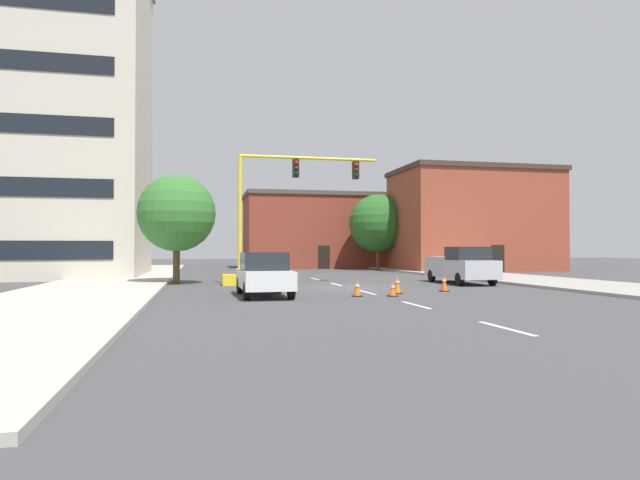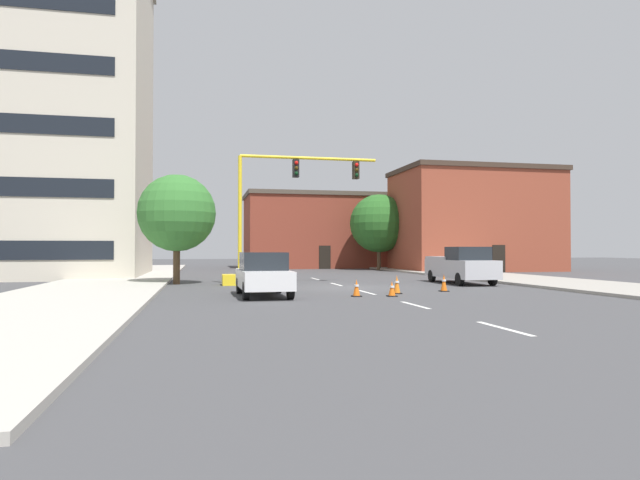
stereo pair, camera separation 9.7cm
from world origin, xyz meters
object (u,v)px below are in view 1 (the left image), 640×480
(pickup_truck_silver, at_px, (461,266))
(sedan_white_near_left, at_px, (264,274))
(tree_left_near, at_px, (177,213))
(traffic_cone_roadside_c, at_px, (397,285))
(traffic_cone_roadside_d, at_px, (444,283))
(traffic_signal_gantry, at_px, (259,243))
(traffic_cone_roadside_b, at_px, (357,288))
(tree_right_far, at_px, (378,223))
(traffic_cone_roadside_a, at_px, (392,289))

(pickup_truck_silver, height_order, sedan_white_near_left, pickup_truck_silver)
(tree_left_near, distance_m, sedan_white_near_left, 9.57)
(traffic_cone_roadside_c, bearing_deg, tree_left_near, 138.04)
(traffic_cone_roadside_c, bearing_deg, traffic_cone_roadside_d, 16.39)
(traffic_signal_gantry, distance_m, tree_left_near, 4.73)
(pickup_truck_silver, bearing_deg, traffic_cone_roadside_b, -139.60)
(traffic_cone_roadside_b, bearing_deg, traffic_signal_gantry, 110.47)
(traffic_signal_gantry, bearing_deg, tree_left_near, 163.28)
(tree_right_far, bearing_deg, sedan_white_near_left, -117.44)
(traffic_cone_roadside_b, height_order, traffic_cone_roadside_d, traffic_cone_roadside_d)
(tree_left_near, height_order, sedan_white_near_left, tree_left_near)
(traffic_cone_roadside_a, bearing_deg, traffic_cone_roadside_c, 61.61)
(sedan_white_near_left, distance_m, traffic_cone_roadside_a, 5.12)
(traffic_signal_gantry, relative_size, traffic_cone_roadside_a, 13.74)
(traffic_cone_roadside_a, distance_m, traffic_cone_roadside_d, 3.63)
(tree_left_near, distance_m, pickup_truck_silver, 15.52)
(traffic_signal_gantry, distance_m, pickup_truck_silver, 10.92)
(tree_left_near, bearing_deg, tree_right_far, 45.38)
(traffic_cone_roadside_b, xyz_separation_m, traffic_cone_roadside_d, (4.47, 1.67, 0.04))
(traffic_cone_roadside_a, bearing_deg, traffic_cone_roadside_d, 31.69)
(tree_right_far, xyz_separation_m, sedan_white_near_left, (-13.24, -25.51, -3.30))
(pickup_truck_silver, distance_m, sedan_white_near_left, 12.65)
(pickup_truck_silver, xyz_separation_m, traffic_cone_roadside_a, (-6.38, -6.84, -0.68))
(traffic_cone_roadside_d, bearing_deg, tree_right_far, 78.14)
(traffic_signal_gantry, relative_size, traffic_cone_roadside_b, 12.24)
(traffic_signal_gantry, bearing_deg, traffic_cone_roadside_c, -54.62)
(tree_right_far, distance_m, traffic_cone_roadside_d, 25.63)
(tree_left_near, distance_m, traffic_cone_roadside_d, 14.40)
(traffic_signal_gantry, distance_m, traffic_cone_roadside_b, 8.76)
(traffic_signal_gantry, bearing_deg, traffic_cone_roadside_b, -69.53)
(tree_right_far, bearing_deg, traffic_cone_roadside_d, -101.86)
(traffic_cone_roadside_d, bearing_deg, sedan_white_near_left, -174.98)
(traffic_signal_gantry, height_order, pickup_truck_silver, traffic_signal_gantry)
(tree_left_near, relative_size, traffic_cone_roadside_a, 9.69)
(traffic_cone_roadside_d, bearing_deg, traffic_cone_roadside_b, -159.48)
(traffic_signal_gantry, height_order, traffic_cone_roadside_b, traffic_signal_gantry)
(pickup_truck_silver, relative_size, traffic_cone_roadside_d, 7.13)
(traffic_signal_gantry, distance_m, tree_right_far, 22.47)
(traffic_signal_gantry, xyz_separation_m, pickup_truck_silver, (10.76, -1.42, -1.22))
(sedan_white_near_left, xyz_separation_m, traffic_cone_roadside_a, (4.94, -1.20, -0.59))
(tree_left_near, xyz_separation_m, traffic_cone_roadside_d, (11.73, -7.63, -3.40))
(sedan_white_near_left, distance_m, traffic_cone_roadside_c, 5.61)
(traffic_cone_roadside_d, bearing_deg, tree_left_near, 146.97)
(traffic_cone_roadside_a, height_order, traffic_cone_roadside_c, traffic_cone_roadside_c)
(traffic_cone_roadside_c, bearing_deg, traffic_cone_roadside_a, -118.39)
(pickup_truck_silver, bearing_deg, traffic_signal_gantry, 172.49)
(traffic_signal_gantry, bearing_deg, traffic_cone_roadside_d, -40.37)
(sedan_white_near_left, relative_size, traffic_cone_roadside_c, 5.81)
(traffic_cone_roadside_b, bearing_deg, traffic_cone_roadside_a, -9.58)
(sedan_white_near_left, bearing_deg, pickup_truck_silver, 26.47)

